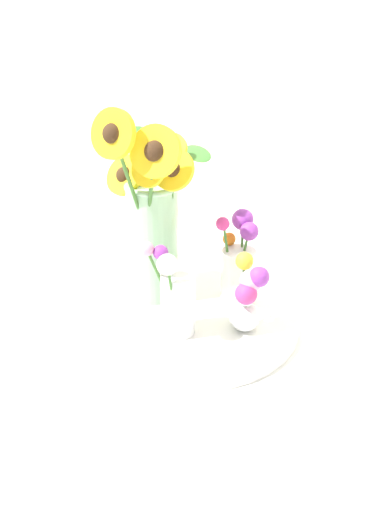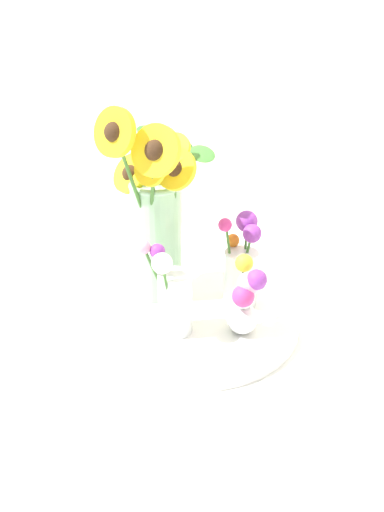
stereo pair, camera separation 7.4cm
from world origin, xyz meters
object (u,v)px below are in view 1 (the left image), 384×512
serving_tray (192,318)px  mason_jar_sunflowers (152,221)px  vase_small_center (175,297)px  vase_bulb_right (248,296)px  vase_small_back (239,264)px

serving_tray → mason_jar_sunflowers: (-0.10, 0.03, 0.17)m
vase_small_center → vase_bulb_right: size_ratio=1.35×
serving_tray → vase_small_center: vase_small_center is taller
mason_jar_sunflowers → vase_bulb_right: (0.21, -0.02, -0.09)m
vase_small_center → vase_small_back: 0.17m
vase_small_center → vase_small_back: (0.05, 0.16, 0.01)m
serving_tray → vase_small_center: (0.00, -0.07, 0.08)m
mason_jar_sunflowers → serving_tray: bearing=-15.5°
mason_jar_sunflowers → vase_bulb_right: 0.23m
serving_tray → vase_small_center: size_ratio=2.24×
serving_tray → vase_small_back: (0.05, 0.09, 0.09)m
serving_tray → vase_small_center: bearing=-86.3°
serving_tray → vase_bulb_right: 0.14m
vase_small_back → mason_jar_sunflowers: bearing=-157.5°
vase_bulb_right → vase_small_center: bearing=-144.9°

